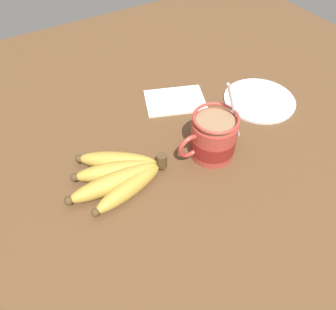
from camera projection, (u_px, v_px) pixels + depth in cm
name	position (u px, v px, depth cm)	size (l,w,h in cm)	color
table	(199.00, 161.00, 68.76)	(139.56, 139.56, 3.59)	brown
coffee_mug	(213.00, 138.00, 64.72)	(15.38, 9.21, 16.69)	#B23D33
banana_bunch	(119.00, 175.00, 61.57)	(20.36, 16.29, 4.21)	#4C381E
napkin	(175.00, 101.00, 78.99)	(16.63, 14.17, 0.60)	white
small_plate	(259.00, 100.00, 79.15)	(17.10, 17.10, 0.60)	white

